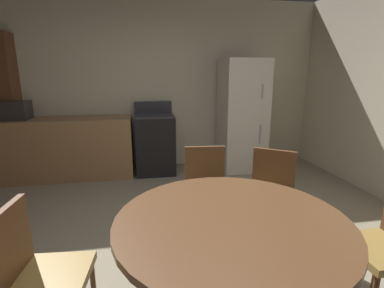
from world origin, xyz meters
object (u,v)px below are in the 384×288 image
at_px(microwave, 12,111).
at_px(chair_west, 36,271).
at_px(refrigerator, 242,116).
at_px(chair_northeast, 270,193).
at_px(chair_north, 206,188).
at_px(dining_table, 231,243).
at_px(oven_range, 155,143).

height_order(microwave, chair_west, microwave).
bearing_deg(refrigerator, chair_northeast, -103.11).
bearing_deg(chair_west, refrigerator, 57.85).
bearing_deg(chair_west, microwave, 117.23).
bearing_deg(chair_northeast, chair_north, -74.23).
bearing_deg(dining_table, microwave, 126.68).
bearing_deg(dining_table, chair_north, 84.60).
distance_m(chair_north, chair_northeast, 0.57).
relative_size(dining_table, chair_north, 1.48).
relative_size(dining_table, chair_west, 1.48).
relative_size(microwave, chair_northeast, 0.51).
relative_size(oven_range, chair_west, 1.26).
relative_size(chair_north, chair_west, 1.00).
height_order(oven_range, refrigerator, refrigerator).
bearing_deg(oven_range, chair_north, -79.38).
bearing_deg(microwave, dining_table, -53.32).
distance_m(oven_range, refrigerator, 1.47).
bearing_deg(chair_north, microwave, -124.63).
height_order(chair_west, chair_northeast, same).
height_order(oven_range, chair_west, oven_range).
height_order(oven_range, chair_north, oven_range).
bearing_deg(refrigerator, microwave, 179.15).
bearing_deg(microwave, chair_west, -67.71).
height_order(refrigerator, chair_northeast, refrigerator).
distance_m(microwave, chair_north, 3.13).
bearing_deg(chair_north, chair_northeast, 74.23).
distance_m(dining_table, chair_northeast, 1.06).
bearing_deg(chair_west, chair_north, 44.77).
distance_m(refrigerator, chair_northeast, 2.23).
bearing_deg(dining_table, chair_northeast, 53.06).
bearing_deg(chair_northeast, dining_table, 0.00).
relative_size(refrigerator, microwave, 4.00).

